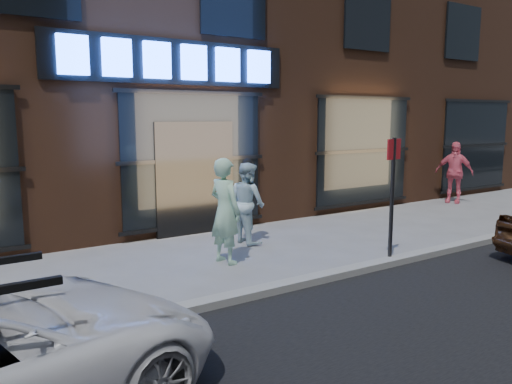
% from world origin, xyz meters
% --- Properties ---
extents(ground, '(90.00, 90.00, 0.00)m').
position_xyz_m(ground, '(0.00, 0.00, 0.00)').
color(ground, slate).
rests_on(ground, ground).
extents(curb, '(60.00, 0.25, 0.12)m').
position_xyz_m(curb, '(0.00, 0.00, 0.06)').
color(curb, gray).
rests_on(curb, ground).
extents(storefront_building, '(30.20, 8.28, 10.30)m').
position_xyz_m(storefront_building, '(-0.00, 7.99, 5.15)').
color(storefront_building, '#54301E').
rests_on(storefront_building, ground).
extents(man_bowtie, '(0.57, 0.74, 1.82)m').
position_xyz_m(man_bowtie, '(-0.55, 1.68, 0.91)').
color(man_bowtie, '#B6EFC3').
rests_on(man_bowtie, ground).
extents(man_cap, '(0.64, 0.81, 1.62)m').
position_xyz_m(man_cap, '(0.53, 2.66, 0.81)').
color(man_cap, silver).
rests_on(man_cap, ground).
extents(passerby, '(0.84, 1.13, 1.79)m').
position_xyz_m(passerby, '(8.08, 3.32, 0.89)').
color(passerby, '#F7657F').
rests_on(passerby, ground).
extents(sign_post, '(0.34, 0.07, 2.16)m').
position_xyz_m(sign_post, '(1.81, 0.10, 1.30)').
color(sign_post, '#262628').
rests_on(sign_post, ground).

